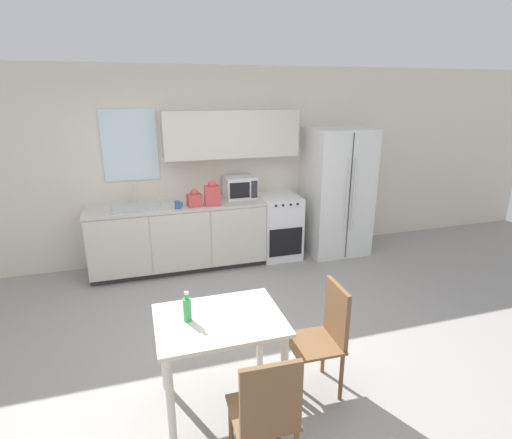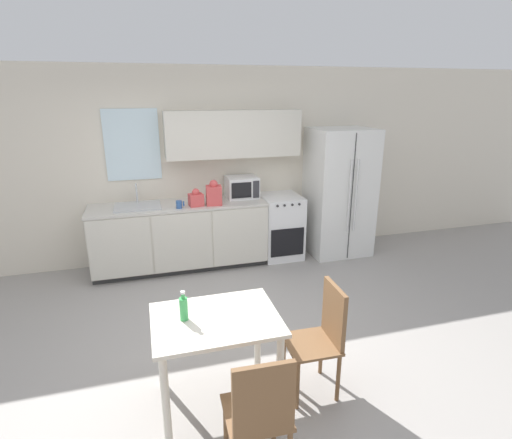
{
  "view_description": "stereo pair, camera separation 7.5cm",
  "coord_description": "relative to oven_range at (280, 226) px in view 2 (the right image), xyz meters",
  "views": [
    {
      "loc": [
        -0.71,
        -3.34,
        2.37
      ],
      "look_at": [
        0.47,
        0.56,
        1.05
      ],
      "focal_mm": 28.0,
      "sensor_mm": 36.0,
      "label": 1
    },
    {
      "loc": [
        -0.64,
        -3.36,
        2.37
      ],
      "look_at": [
        0.47,
        0.56,
        1.05
      ],
      "focal_mm": 28.0,
      "sensor_mm": 36.0,
      "label": 2
    }
  ],
  "objects": [
    {
      "name": "microwave",
      "position": [
        -0.55,
        0.1,
        0.6
      ],
      "size": [
        0.44,
        0.38,
        0.3
      ],
      "color": "silver",
      "rests_on": "kitchen_counter"
    },
    {
      "name": "kitchen_sink",
      "position": [
        -1.99,
        -0.0,
        0.47
      ],
      "size": [
        0.59,
        0.46,
        0.28
      ],
      "color": "#B7BABC",
      "rests_on": "kitchen_counter"
    },
    {
      "name": "ground_plane",
      "position": [
        -1.23,
        -1.91,
        -0.46
      ],
      "size": [
        12.0,
        12.0,
        0.0
      ],
      "primitive_type": "plane",
      "color": "gray"
    },
    {
      "name": "dining_chair_near",
      "position": [
        -1.32,
        -3.43,
        0.08
      ],
      "size": [
        0.41,
        0.41,
        0.93
      ],
      "rotation": [
        0.0,
        0.0,
        -0.04
      ],
      "color": "brown",
      "rests_on": "ground_plane"
    },
    {
      "name": "grocery_bag_0",
      "position": [
        -1.0,
        -0.17,
        0.6
      ],
      "size": [
        0.22,
        0.19,
        0.34
      ],
      "rotation": [
        0.0,
        0.0,
        -0.1
      ],
      "color": "#D14C4C",
      "rests_on": "kitchen_counter"
    },
    {
      "name": "grocery_bag_1",
      "position": [
        -1.24,
        -0.16,
        0.55
      ],
      "size": [
        0.2,
        0.18,
        0.23
      ],
      "rotation": [
        0.0,
        0.0,
        0.12
      ],
      "color": "#D14C4C",
      "rests_on": "kitchen_counter"
    },
    {
      "name": "oven_range",
      "position": [
        0.0,
        0.0,
        0.0
      ],
      "size": [
        0.57,
        0.66,
        0.92
      ],
      "color": "white",
      "rests_on": "ground_plane"
    },
    {
      "name": "dining_table",
      "position": [
        -1.45,
        -2.69,
        0.17
      ],
      "size": [
        0.94,
        0.71,
        0.76
      ],
      "color": "beige",
      "rests_on": "ground_plane"
    },
    {
      "name": "refrigerator",
      "position": [
        0.9,
        -0.06,
        0.47
      ],
      "size": [
        0.88,
        0.8,
        1.86
      ],
      "color": "silver",
      "rests_on": "ground_plane"
    },
    {
      "name": "kitchen_counter",
      "position": [
        -1.46,
        -0.01,
        0.0
      ],
      "size": [
        2.35,
        0.68,
        0.92
      ],
      "color": "#333333",
      "rests_on": "ground_plane"
    },
    {
      "name": "coffee_mug",
      "position": [
        -1.46,
        -0.22,
        0.51
      ],
      "size": [
        0.11,
        0.08,
        0.1
      ],
      "color": "#335999",
      "rests_on": "kitchen_counter"
    },
    {
      "name": "drink_bottle",
      "position": [
        -1.68,
        -2.65,
        0.4
      ],
      "size": [
        0.06,
        0.06,
        0.23
      ],
      "color": "#3FB259",
      "rests_on": "dining_table"
    },
    {
      "name": "dining_chair_side",
      "position": [
        -0.6,
        -2.77,
        0.08
      ],
      "size": [
        0.41,
        0.41,
        0.93
      ],
      "rotation": [
        0.0,
        0.0,
        1.54
      ],
      "color": "brown",
      "rests_on": "ground_plane"
    },
    {
      "name": "wall_back",
      "position": [
        -1.15,
        0.32,
        0.97
      ],
      "size": [
        12.0,
        0.38,
        2.7
      ],
      "color": "beige",
      "rests_on": "ground_plane"
    }
  ]
}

